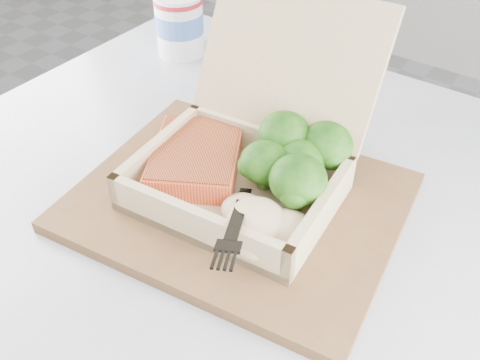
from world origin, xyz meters
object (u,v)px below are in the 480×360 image
Objects in this scene: cafe_table at (223,318)px; serving_tray at (238,202)px; takeout_container at (254,145)px; paper_cup at (180,23)px.

cafe_table is 2.39× the size of serving_tray.
serving_tray is 1.29× the size of takeout_container.
cafe_table is at bearing -116.14° from serving_tray.
serving_tray is 0.06m from takeout_container.
takeout_container is 2.74× the size of paper_cup.
paper_cup reaches higher than cafe_table.
cafe_table is 0.25m from takeout_container.
takeout_container is at bearing -36.15° from paper_cup.
takeout_container is at bearing 85.59° from cafe_table.
serving_tray is at bearing 63.86° from cafe_table.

